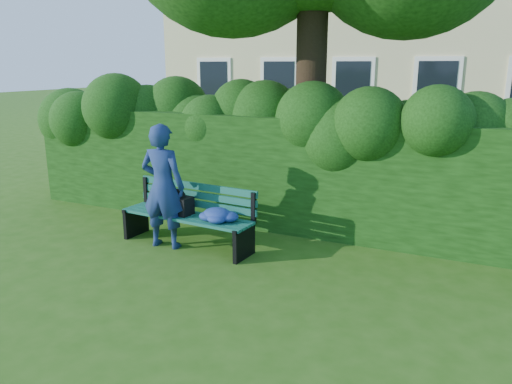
% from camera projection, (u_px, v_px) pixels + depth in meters
% --- Properties ---
extents(ground, '(80.00, 80.00, 0.00)m').
position_uv_depth(ground, '(236.00, 276.00, 6.27)').
color(ground, '#2A5712').
rests_on(ground, ground).
extents(hedge, '(10.00, 1.00, 1.80)m').
position_uv_depth(hedge, '(299.00, 173.00, 7.98)').
color(hedge, black).
rests_on(hedge, ground).
extents(park_bench, '(2.09, 0.72, 0.89)m').
position_uv_depth(park_bench, '(193.00, 213.00, 7.17)').
color(park_bench, '#0D453A').
rests_on(park_bench, ground).
extents(man_reading, '(0.70, 0.50, 1.79)m').
position_uv_depth(man_reading, '(163.00, 187.00, 7.08)').
color(man_reading, navy).
rests_on(man_reading, ground).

